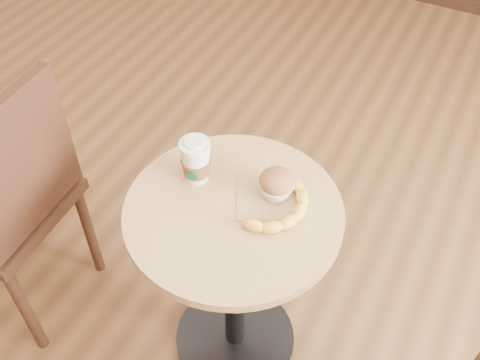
{
  "coord_description": "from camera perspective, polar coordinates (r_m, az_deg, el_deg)",
  "views": [
    {
      "loc": [
        0.44,
        -0.81,
        1.94
      ],
      "look_at": [
        -0.05,
        0.12,
        0.83
      ],
      "focal_mm": 42.0,
      "sensor_mm": 36.0,
      "label": 1
    }
  ],
  "objects": [
    {
      "name": "banana",
      "position": [
        1.55,
        4.42,
        -2.82
      ],
      "size": [
        0.23,
        0.29,
        0.03
      ],
      "primitive_type": null,
      "rotation": [
        0.0,
        0.0,
        -0.32
      ],
      "color": "gold",
      "rests_on": "kraft_bag"
    },
    {
      "name": "kraft_bag",
      "position": [
        1.6,
        3.99,
        -1.68
      ],
      "size": [
        0.3,
        0.27,
        0.0
      ],
      "primitive_type": "cube",
      "rotation": [
        0.0,
        0.0,
        0.48
      ],
      "color": "#A58450",
      "rests_on": "cafe_table"
    },
    {
      "name": "cafe_table",
      "position": [
        1.76,
        -0.6,
        -8.23
      ],
      "size": [
        0.62,
        0.62,
        0.75
      ],
      "color": "black",
      "rests_on": "ground"
    },
    {
      "name": "coffee_cup",
      "position": [
        1.6,
        -4.5,
        1.83
      ],
      "size": [
        0.09,
        0.09,
        0.15
      ],
      "rotation": [
        0.0,
        0.0,
        0.26
      ],
      "color": "silver",
      "rests_on": "cafe_table"
    },
    {
      "name": "muffin",
      "position": [
        1.57,
        3.73,
        -0.44
      ],
      "size": [
        0.1,
        0.1,
        0.09
      ],
      "color": "silver",
      "rests_on": "kraft_bag"
    },
    {
      "name": "chair_left",
      "position": [
        2.0,
        -22.5,
        -2.09
      ],
      "size": [
        0.46,
        0.46,
        1.0
      ],
      "rotation": [
        0.0,
        0.0,
        -1.52
      ],
      "color": "#361E13",
      "rests_on": "ground"
    }
  ]
}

